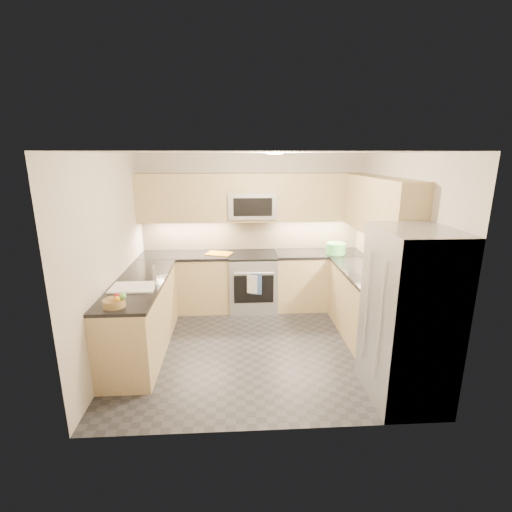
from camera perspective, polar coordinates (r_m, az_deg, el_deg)
name	(u,v)px	position (r m, az deg, el deg)	size (l,w,h in m)	color
floor	(258,345)	(5.13, 0.24, -13.55)	(3.60, 3.20, 0.00)	#232428
ceiling	(258,153)	(4.50, 0.27, 15.63)	(3.60, 3.20, 0.02)	beige
wall_back	(252,231)	(6.21, -0.68, 3.91)	(3.60, 0.02, 2.50)	#BEB5A5
wall_front	(270,305)	(3.15, 2.11, -7.57)	(3.60, 0.02, 2.50)	#BEB5A5
wall_left	(112,258)	(4.89, -21.30, -0.27)	(0.02, 3.20, 2.50)	#BEB5A5
wall_right	(397,253)	(5.09, 20.90, 0.37)	(0.02, 3.20, 2.50)	#BEB5A5
base_cab_back_left	(186,283)	(6.18, -10.70, -4.12)	(1.42, 0.60, 0.90)	tan
base_cab_back_right	(318,281)	(6.28, 9.48, -3.74)	(1.42, 0.60, 0.90)	tan
base_cab_right	(365,307)	(5.36, 16.49, -7.55)	(0.60, 1.70, 0.90)	tan
base_cab_peninsula	(142,317)	(5.07, -17.16, -8.97)	(0.60, 2.00, 0.90)	tan
countertop_back_left	(185,255)	(6.04, -10.91, 0.09)	(1.42, 0.63, 0.04)	black
countertop_back_right	(319,253)	(6.15, 9.67, 0.41)	(1.42, 0.63, 0.04)	black
countertop_right	(368,275)	(5.20, 16.88, -2.77)	(0.63, 1.70, 0.04)	black
countertop_peninsula	(139,283)	(4.90, -17.59, -3.94)	(0.63, 2.00, 0.04)	black
upper_cab_back	(252,197)	(5.95, -0.62, 9.02)	(3.60, 0.35, 0.75)	tan
upper_cab_right	(380,206)	(5.17, 18.49, 7.30)	(0.35, 1.95, 0.75)	tan
backsplash_back	(252,234)	(6.22, -0.68, 3.41)	(3.60, 0.01, 0.51)	#C6AF8F
backsplash_right	(383,249)	(5.51, 18.93, 1.01)	(0.01, 2.30, 0.51)	#C6AF8F
gas_range	(253,282)	(6.11, -0.51, -4.02)	(0.76, 0.65, 0.91)	#9FA2A7
range_cooktop	(253,255)	(5.97, -0.52, 0.15)	(0.76, 0.65, 0.03)	black
oven_door_glass	(254,289)	(5.80, -0.35, -5.14)	(0.62, 0.02, 0.45)	black
oven_handle	(254,273)	(5.69, -0.34, -2.66)	(0.02, 0.02, 0.60)	#B2B5BA
microwave	(252,205)	(5.94, -0.60, 7.79)	(0.76, 0.40, 0.40)	#9FA1A7
microwave_door	(253,207)	(5.74, -0.50, 7.53)	(0.60, 0.01, 0.28)	black
refrigerator	(409,317)	(4.07, 22.41, -8.63)	(0.70, 0.90, 1.80)	#9FA1A6
fridge_handle_left	(380,321)	(3.76, 18.51, -9.44)	(0.02, 0.02, 1.20)	#B2B5BA
fridge_handle_right	(367,306)	(4.07, 16.66, -7.38)	(0.02, 0.02, 1.20)	#B2B5BA
sink_basin	(134,293)	(4.68, -18.27, -5.40)	(0.52, 0.38, 0.16)	white
faucet	(155,277)	(4.56, -15.32, -3.07)	(0.03, 0.03, 0.28)	silver
utensil_bowl	(336,248)	(6.07, 12.17, 1.14)	(0.30, 0.30, 0.17)	green
cutting_board	(219,254)	(5.98, -5.70, 0.38)	(0.39, 0.28, 0.01)	#C27E12
fruit_basket	(114,303)	(4.16, -20.97, -6.77)	(0.23, 0.23, 0.08)	olive
fruit_apple	(117,296)	(4.12, -20.55, -5.83)	(0.07, 0.07, 0.07)	#AD1322
fruit_pear	(123,296)	(4.11, -19.85, -5.83)	(0.08, 0.08, 0.08)	#6AC253
dish_towel_check	(252,284)	(5.73, -0.60, -4.35)	(0.16, 0.01, 0.30)	silver
dish_towel_blue	(256,284)	(5.73, -0.01, -4.33)	(0.18, 0.01, 0.34)	#33528D
fruit_orange	(117,299)	(4.06, -20.59, -6.20)	(0.06, 0.06, 0.06)	#FFAA1C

